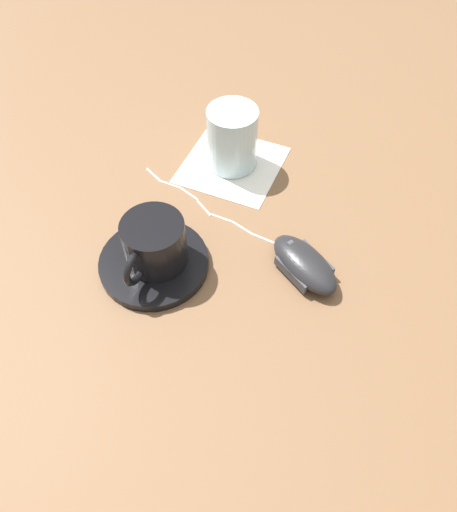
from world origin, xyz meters
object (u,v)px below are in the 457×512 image
Objects in this scene: computer_mouse at (304,264)px; drinking_glass at (232,138)px; saucer at (154,263)px; coffee_cup at (154,244)px.

drinking_glass is (0.23, 0.08, 0.04)m from computer_mouse.
computer_mouse is at bearing -161.48° from drinking_glass.
drinking_glass is at bearing -33.07° from saucer.
coffee_cup reaches higher than saucer.
saucer is 1.41× the size of coffee_cup.
coffee_cup reaches higher than computer_mouse.
computer_mouse is at bearing -98.27° from saucer.
drinking_glass is at bearing 18.52° from computer_mouse.
coffee_cup is 0.21m from computer_mouse.
drinking_glass is (0.20, -0.13, 0.05)m from saucer.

